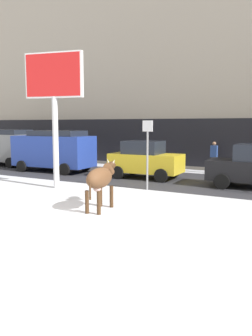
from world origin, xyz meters
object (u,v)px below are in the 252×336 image
Objects in this scene: car_grey_van at (4,146)px; car_yellow_hatchback at (145,160)px; billboard at (54,84)px; car_blue_van at (54,150)px; street_sign at (147,149)px; pedestrian_near_billboard at (214,157)px; pedestrian_by_cars at (148,154)px; cow_brown at (100,179)px.

car_grey_van is 10.57m from car_yellow_hatchback.
car_yellow_hatchback is (2.12, 4.22, -3.39)m from billboard.
car_yellow_hatchback is (5.63, 0.28, -0.32)m from car_blue_van.
car_grey_van is at bearing 170.69° from car_blue_van.
car_grey_van is 12.41m from street_sign.
billboard reaches higher than street_sign.
pedestrian_near_billboard is (8.11, 3.69, -0.36)m from car_blue_van.
car_blue_van is at bearing -138.51° from pedestrian_by_cars.
car_yellow_hatchback is (10.55, -0.53, -0.32)m from car_grey_van.
street_sign reaches higher than car_blue_van.
car_grey_van is 4.99m from car_blue_van.
car_blue_van reaches higher than pedestrian_near_billboard.
street_sign is at bearing -99.85° from pedestrian_near_billboard.
pedestrian_by_cars is at bearing 85.06° from billboard.
billboard reaches higher than pedestrian_near_billboard.
street_sign is (7.05, -2.47, 0.43)m from car_blue_van.
billboard is 3.21× the size of pedestrian_by_cars.
pedestrian_near_billboard is at bearing 53.88° from car_yellow_hatchback.
street_sign is at bearing -62.67° from car_yellow_hatchback.
car_grey_van is at bearing 150.02° from cow_brown.
cow_brown is 0.54× the size of car_yellow_hatchback.
pedestrian_near_billboard is at bearing 12.46° from car_grey_van.
pedestrian_by_cars is (-3.94, 0.00, 0.00)m from pedestrian_near_billboard.
car_blue_van is 2.70× the size of pedestrian_near_billboard.
street_sign is (-1.07, -6.16, 0.79)m from pedestrian_near_billboard.
car_grey_van is at bearing -162.41° from pedestrian_by_cars.
cow_brown is 1.12× the size of pedestrian_by_cars.
pedestrian_near_billboard is 0.61× the size of street_sign.
cow_brown is 0.41× the size of car_blue_van.
pedestrian_by_cars is 0.61× the size of street_sign.
car_blue_van reaches higher than cow_brown.
billboard reaches higher than cow_brown.
pedestrian_by_cars is at bearing 115.03° from street_sign.
pedestrian_near_billboard is (4.60, 7.63, -3.43)m from billboard.
cow_brown is at bearing -95.22° from pedestrian_near_billboard.
cow_brown is 9.51m from car_blue_van.
car_yellow_hatchback is 4.22m from pedestrian_near_billboard.
cow_brown is at bearing -40.65° from car_blue_van.
car_blue_van is at bearing 139.35° from cow_brown.
car_yellow_hatchback is 3.71m from pedestrian_by_cars.
car_yellow_hatchback is (-1.59, 6.47, -0.07)m from cow_brown.
cow_brown is 6.66m from car_yellow_hatchback.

